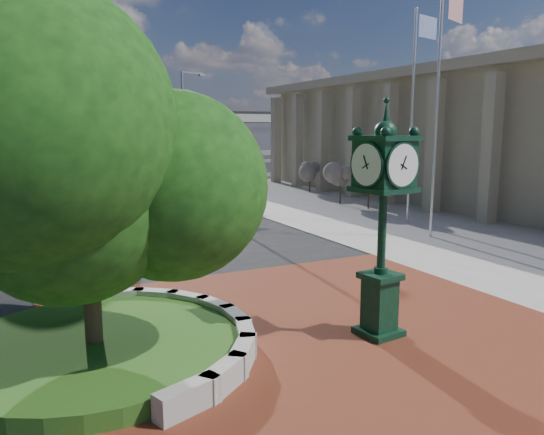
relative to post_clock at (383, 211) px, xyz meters
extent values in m
plane|color=black|center=(-1.17, 1.66, -2.98)|extent=(200.00, 200.00, 0.00)
cube|color=brown|center=(-1.17, 0.66, -2.96)|extent=(12.00, 12.00, 0.04)
cube|color=#9E9B93|center=(14.83, 11.66, -2.96)|extent=(20.00, 50.00, 0.04)
cube|color=#9E9B93|center=(-5.08, -1.35, -2.71)|extent=(1.29, 0.76, 0.54)
cube|color=#9E9B93|center=(-4.23, -0.88, -2.71)|extent=(1.20, 1.04, 0.54)
cube|color=#9E9B93|center=(-3.55, -0.18, -2.71)|extent=(1.00, 1.22, 0.54)
cube|color=#9E9B93|center=(-3.12, 0.69, -2.71)|extent=(0.71, 1.30, 0.54)
cube|color=#9E9B93|center=(-2.97, 1.66, -2.71)|extent=(0.35, 1.25, 0.54)
cube|color=#9E9B93|center=(-3.12, 2.62, -2.71)|extent=(0.71, 1.30, 0.54)
cube|color=#9E9B93|center=(-3.55, 3.49, -2.71)|extent=(1.00, 1.22, 0.54)
cube|color=#9E9B93|center=(-4.23, 4.20, -2.71)|extent=(1.20, 1.04, 0.54)
cube|color=#9E9B93|center=(-5.08, 4.66, -2.71)|extent=(1.29, 0.76, 0.54)
cylinder|color=#234D16|center=(-6.17, 1.66, -2.78)|extent=(6.10, 6.10, 0.40)
cube|color=tan|center=(22.83, 13.66, 1.02)|extent=(15.00, 42.00, 8.00)
cube|color=tan|center=(22.83, 13.66, 5.32)|extent=(17.00, 44.00, 0.60)
cube|color=black|center=(15.63, 13.66, 1.02)|extent=(0.30, 40.00, 5.50)
cube|color=#9E9B93|center=(-1.17, 71.66, 3.52)|extent=(90.00, 12.00, 1.20)
cube|color=black|center=(-1.17, 71.66, 4.32)|extent=(90.00, 12.00, 0.40)
cylinder|color=#9E9B93|center=(3.83, 71.66, 0.02)|extent=(1.80, 1.80, 6.00)
cylinder|color=#9E9B93|center=(23.83, 71.66, 0.02)|extent=(1.80, 1.80, 6.00)
cylinder|color=#38281C|center=(-6.17, 1.66, -1.89)|extent=(0.36, 0.36, 2.17)
sphere|color=#133A0F|center=(-6.17, 1.66, 0.75)|extent=(5.20, 5.20, 5.20)
cylinder|color=#38281C|center=(-5.17, 19.66, -2.02)|extent=(0.36, 0.36, 1.92)
sphere|color=#133A0F|center=(-5.17, 19.66, 0.27)|extent=(4.40, 4.40, 4.40)
cube|color=black|center=(0.00, 0.00, -2.89)|extent=(1.02, 1.02, 0.18)
cube|color=black|center=(0.00, 0.00, -2.18)|extent=(0.70, 0.70, 1.26)
cube|color=black|center=(0.00, 0.00, -1.52)|extent=(0.90, 0.90, 0.14)
cylinder|color=black|center=(0.00, 0.00, -0.48)|extent=(0.19, 0.19, 1.94)
cube|color=black|center=(0.00, 0.00, 1.07)|extent=(1.15, 1.15, 1.03)
cylinder|color=white|center=(0.07, -0.53, 1.07)|extent=(0.91, 0.19, 0.91)
cylinder|color=white|center=(-0.07, 0.53, 1.07)|extent=(0.91, 0.19, 0.91)
cylinder|color=white|center=(-0.53, -0.07, 1.07)|extent=(0.19, 0.91, 0.91)
cylinder|color=white|center=(0.53, 0.07, 1.07)|extent=(0.19, 0.91, 0.91)
sphere|color=black|center=(0.00, 0.00, 1.78)|extent=(0.50, 0.50, 0.50)
cone|color=black|center=(0.00, 0.00, 2.16)|extent=(0.21, 0.21, 0.57)
imported|color=#611C0D|center=(0.31, 40.65, -2.32)|extent=(3.00, 4.18, 1.32)
cylinder|color=silver|center=(9.30, 8.28, 2.35)|extent=(0.13, 0.13, 10.65)
plane|color=red|center=(10.10, 8.28, 6.93)|extent=(1.46, 0.65, 1.60)
cylinder|color=silver|center=(10.88, 11.68, 2.30)|extent=(0.13, 0.13, 10.56)
sphere|color=silver|center=(10.88, 11.68, 7.63)|extent=(0.19, 0.19, 0.19)
plane|color=navy|center=(11.67, 11.68, 6.84)|extent=(1.53, 0.42, 1.58)
cylinder|color=slate|center=(3.39, 26.12, 1.33)|extent=(0.15, 0.15, 8.61)
cube|color=slate|center=(4.22, 26.34, 5.63)|extent=(1.70, 0.59, 0.11)
cube|color=slate|center=(4.96, 26.55, 5.54)|extent=(0.52, 0.36, 0.14)
cylinder|color=slate|center=(-1.60, 45.08, 1.94)|extent=(0.17, 0.17, 9.84)
cube|color=slate|center=(-0.61, 45.11, 6.86)|extent=(1.97, 0.23, 0.13)
cube|color=slate|center=(0.26, 45.14, 6.75)|extent=(0.56, 0.29, 0.16)
cylinder|color=#38281C|center=(11.91, 16.43, -2.38)|extent=(0.10, 0.10, 1.20)
sphere|color=#A7538A|center=(11.91, 16.43, -1.38)|extent=(1.20, 1.20, 1.20)
cylinder|color=#38281C|center=(11.48, 18.85, -2.38)|extent=(0.10, 0.10, 1.20)
sphere|color=#A7538A|center=(11.48, 18.85, -1.38)|extent=(1.20, 1.20, 1.20)
cylinder|color=#38281C|center=(12.96, 25.26, -2.38)|extent=(0.10, 0.10, 1.20)
sphere|color=#A7538A|center=(12.96, 25.26, -1.38)|extent=(1.20, 1.20, 1.20)
camera|label=1|loc=(-7.53, -9.51, 1.84)|focal=35.00mm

